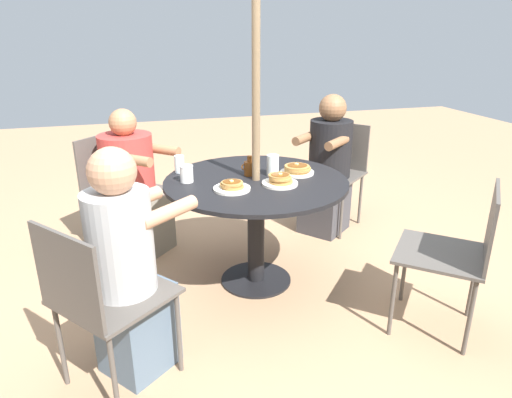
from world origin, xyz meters
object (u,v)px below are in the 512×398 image
Objects in this scene: patio_table at (256,199)px; pancake_plate_b at (297,170)px; diner_east at (133,190)px; diner_north at (328,171)px; diner_south at (128,273)px; drinking_glass_b at (273,165)px; patio_chair_east at (115,183)px; patio_chair_south at (99,295)px; coffee_cup at (187,174)px; patio_chair_north at (337,167)px; pancake_plate_a at (232,187)px; patio_chair_west at (458,248)px; syrup_bottle at (249,168)px; drinking_glass_a at (179,164)px; pancake_plate_c at (280,181)px.

patio_table is 0.34m from pancake_plate_b.
diner_north is at bearing 131.50° from diner_east.
diner_south is 8.53× the size of drinking_glass_b.
diner_east is 1.28m from pancake_plate_b.
patio_chair_east reaches higher than drinking_glass_b.
patio_chair_south is 0.75× the size of diner_south.
patio_chair_east is 8.29× the size of coffee_cup.
diner_north reaches higher than patio_chair_north.
patio_chair_east is 0.80× the size of diner_east.
diner_east reaches higher than pancake_plate_a.
drinking_glass_b is (0.68, 0.61, 0.27)m from diner_north.
syrup_bottle is at bearing 87.24° from patio_chair_west.
drinking_glass_b is (-0.14, 0.05, 0.02)m from syrup_bottle.
syrup_bottle reaches higher than drinking_glass_a.
diner_north reaches higher than patio_chair_south.
diner_north is 1.03m from syrup_bottle.
diner_north reaches higher than patio_chair_west.
diner_north is 1.05× the size of diner_east.
patio_chair_south is 3.93× the size of pancake_plate_b.
diner_south is at bearing 62.06° from coffee_cup.
diner_east reaches higher than coffee_cup.
drinking_glass_b is (-0.95, -0.71, 0.25)m from diner_south.
patio_chair_east is at bearing -58.72° from coffee_cup.
diner_south is (-0.13, -0.11, 0.03)m from patio_chair_south.
diner_east is at bearing -43.28° from patio_table.
patio_chair_west is 1.09m from pancake_plate_b.
patio_chair_west is at bearing 140.53° from drinking_glass_a.
pancake_plate_c is 0.19m from drinking_glass_b.
patio_table is 0.47m from coffee_cup.
patio_chair_west is 6.40× the size of drinking_glass_b.
patio_table is 5.27× the size of pancake_plate_c.
pancake_plate_b is (0.65, 0.73, 0.24)m from patio_chair_north.
pancake_plate_a is 1.94× the size of drinking_glass_a.
patio_chair_east is 0.18m from diner_east.
pancake_plate_a is (1.10, -0.67, 0.23)m from patio_chair_west.
patio_chair_east is at bearing -44.04° from pancake_plate_c.
syrup_bottle is (0.31, -0.05, 0.03)m from pancake_plate_b.
patio_table is at bearing 99.30° from syrup_bottle.
patio_chair_east is (0.89, -0.84, -0.08)m from patio_table.
patio_chair_south is (0.06, 1.60, 0.00)m from patio_chair_east.
patio_chair_south reaches higher than syrup_bottle.
drinking_glass_a is (-0.37, -0.95, 0.24)m from diner_south.
diner_north is at bearing -145.50° from syrup_bottle.
diner_east is 1.15m from drinking_glass_b.
diner_south is 0.83m from pancake_plate_a.
patio_table is at bearing 90.00° from diner_north.
diner_south is (1.76, 1.44, 0.03)m from patio_chair_north.
patio_chair_east reaches higher than pancake_plate_a.
pancake_plate_b reaches higher than patio_table.
diner_south is at bearing 43.39° from syrup_bottle.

